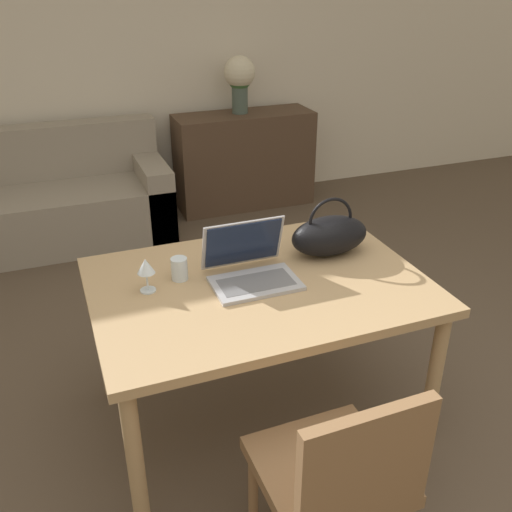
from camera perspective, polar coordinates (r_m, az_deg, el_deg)
The scene contains 11 objects.
ground_plane at distance 2.45m, azimuth 8.45°, elevation -23.60°, with size 14.00×14.00×0.00m, color brown.
wall_back at distance 4.84m, azimuth -11.35°, elevation 20.31°, with size 10.00×0.06×2.70m.
dining_table at distance 2.37m, azimuth 0.23°, elevation -4.23°, with size 1.35×0.96×0.73m.
chair at distance 1.90m, azimuth 8.31°, elevation -20.88°, with size 0.45×0.45×0.84m.
couch at distance 4.55m, azimuth -19.51°, elevation 4.98°, with size 1.67×0.78×0.82m.
sideboard at distance 4.92m, azimuth -1.18°, elevation 9.56°, with size 1.15×0.40×0.80m.
laptop at distance 2.33m, azimuth -0.65°, elevation -0.81°, with size 0.35×0.30×0.23m.
drinking_glass at distance 2.35m, azimuth -7.67°, elevation -1.28°, with size 0.07×0.07×0.10m.
wine_glass at distance 2.26m, azimuth -10.95°, elevation -1.18°, with size 0.07×0.07×0.14m.
handbag at distance 2.54m, azimuth 7.36°, elevation 2.11°, with size 0.36×0.19×0.27m.
flower_vase at distance 4.78m, azimuth -1.66°, elevation 17.41°, with size 0.25×0.25×0.45m.
Camera 1 is at (-0.85, -1.31, 1.88)m, focal length 40.00 mm.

